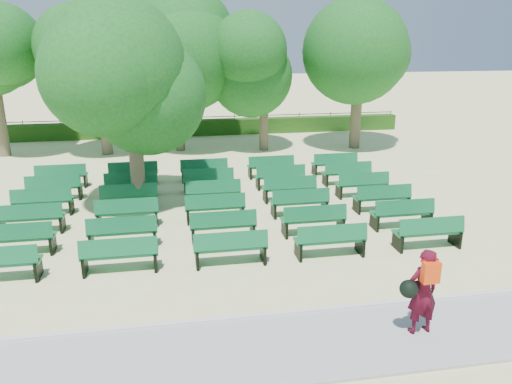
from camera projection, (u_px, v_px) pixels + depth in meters
ground at (204, 218)px, 16.22m from camera, size 120.00×120.00×0.00m
paving at (235, 353)px, 9.27m from camera, size 30.00×2.20×0.06m
curb at (227, 319)px, 10.34m from camera, size 30.00×0.12×0.10m
hedge at (185, 128)px, 29.22m from camera, size 26.00×0.70×0.90m
fence at (185, 134)px, 29.73m from camera, size 26.00×0.10×1.02m
tree_line at (189, 150)px, 25.60m from camera, size 21.80×6.80×7.04m
bench_array at (214, 210)px, 16.65m from camera, size 1.93×0.72×1.19m
tree_among at (131, 87)px, 15.80m from camera, size 4.61×4.61×6.21m
person at (422, 291)px, 9.61m from camera, size 0.85×0.53×1.77m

